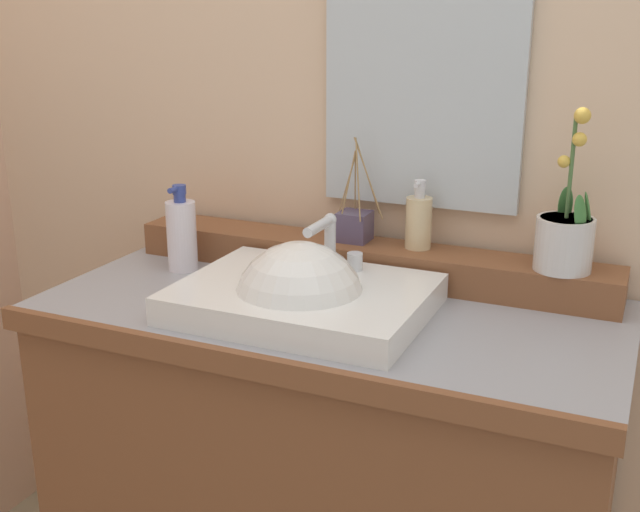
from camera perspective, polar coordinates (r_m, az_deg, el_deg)
wall_back at (r=1.83m, az=5.54°, el=10.28°), size 3.02×0.20×2.45m
vanity_cabinet at (r=1.77m, az=0.58°, el=-17.11°), size 1.15×0.56×0.89m
back_ledge at (r=1.73m, az=3.30°, el=-0.25°), size 1.08×0.13×0.07m
sink_basin at (r=1.51m, az=-1.36°, el=-3.48°), size 0.47×0.36×0.28m
potted_plant at (r=1.59m, az=17.40°, el=1.38°), size 0.11×0.11×0.32m
soap_dispenser at (r=1.68m, az=7.19°, el=2.57°), size 0.06×0.06×0.15m
reed_diffuser at (r=1.73m, az=2.54°, el=2.28°), size 0.11×0.09×0.23m
lotion_bottle at (r=1.78m, az=-10.03°, el=1.59°), size 0.07×0.07×0.19m
mirror at (r=1.69m, az=7.52°, el=13.58°), size 0.43×0.02×0.59m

